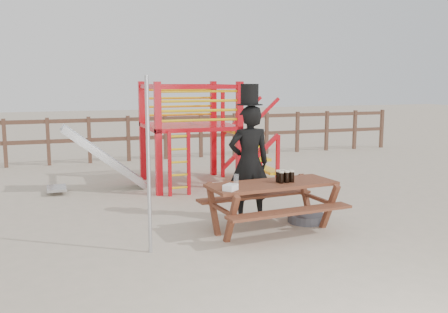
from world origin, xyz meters
TOP-DOWN VIEW (x-y plane):
  - ground at (0.00, 0.00)m, footprint 60.00×60.00m
  - back_fence at (0.00, 7.00)m, footprint 15.09×0.09m
  - playground_fort at (0.12, 3.58)m, footprint 4.71×1.84m
  - picnic_table at (0.42, 0.05)m, footprint 1.91×1.40m
  - man_with_hat at (0.36, 0.76)m, footprint 0.68×0.48m
  - metal_pole at (-1.38, -0.23)m, footprint 0.05×0.05m
  - parasol_base at (1.11, 0.30)m, footprint 0.56×0.56m
  - paper_bag at (-0.30, -0.20)m, footprint 0.23×0.22m
  - stout_pints at (0.59, 0.03)m, footprint 0.25×0.17m
  - empty_glasses at (-0.11, 0.08)m, footprint 0.07×0.07m

SIDE VIEW (x-z plane):
  - ground at x=0.00m, z-range 0.00..0.00m
  - parasol_base at x=1.11m, z-range -0.05..0.18m
  - picnic_table at x=0.42m, z-range 0.09..0.79m
  - back_fence at x=0.00m, z-range 0.14..1.34m
  - paper_bag at x=-0.30m, z-range 0.70..0.78m
  - empty_glasses at x=-0.11m, z-range 0.70..0.85m
  - stout_pints at x=0.59m, z-range 0.70..0.88m
  - man_with_hat at x=0.36m, z-range -0.11..1.96m
  - playground_fort at x=0.12m, z-range 0.02..2.12m
  - metal_pole at x=-1.38m, z-range 0.00..2.18m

